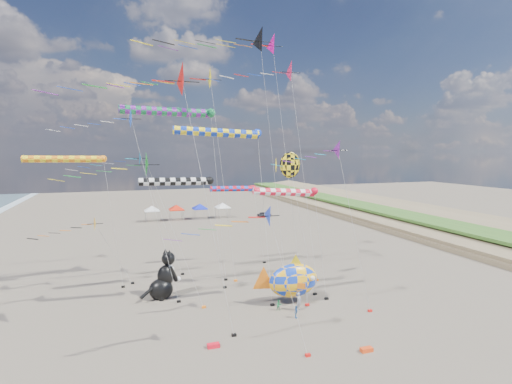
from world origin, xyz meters
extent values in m
plane|color=brown|center=(0.00, 0.00, 0.00)|extent=(260.00, 260.00, 0.00)
cone|color=#D6194A|center=(5.69, 14.96, 22.57)|extent=(2.28, 2.44, 2.52)
cylinder|color=#B2B2B2|center=(7.11, 14.96, 11.28)|extent=(2.85, 0.02, 22.57)
cube|color=black|center=(8.52, 14.96, 0.10)|extent=(0.36, 0.24, 0.20)
cone|color=black|center=(2.08, 16.21, 25.73)|extent=(2.75, 2.95, 3.04)
cylinder|color=#B2B2B2|center=(3.68, 16.21, 12.86)|extent=(3.23, 0.02, 25.73)
cube|color=black|center=(5.28, 16.21, 0.10)|extent=(0.36, 0.24, 0.20)
cone|color=#D60886|center=(6.49, 21.38, 26.68)|extent=(2.52, 2.70, 2.78)
cylinder|color=#B2B2B2|center=(7.91, 21.38, 13.34)|extent=(2.85, 0.02, 26.68)
cube|color=black|center=(9.32, 21.38, 0.10)|extent=(0.36, 0.24, 0.20)
cone|color=yellow|center=(-1.86, 17.71, 21.78)|extent=(2.40, 2.57, 2.65)
cylinder|color=#B2B2B2|center=(-1.00, 17.71, 10.89)|extent=(1.73, 0.02, 21.78)
cube|color=black|center=(-0.15, 17.71, 0.10)|extent=(0.36, 0.24, 0.20)
cone|color=blue|center=(-10.50, 13.47, 17.46)|extent=(1.92, 2.06, 2.12)
cylinder|color=#B2B2B2|center=(-8.77, 13.47, 8.73)|extent=(3.49, 0.02, 17.47)
cube|color=black|center=(-7.03, 13.47, 0.10)|extent=(0.36, 0.24, 0.20)
cone|color=#148AB9|center=(-9.37, 22.02, 13.75)|extent=(1.66, 1.78, 1.84)
cylinder|color=#B2B2B2|center=(-7.39, 22.02, 6.88)|extent=(3.99, 0.02, 13.76)
cube|color=black|center=(-5.40, 22.02, 0.10)|extent=(0.36, 0.24, 0.20)
cone|color=#821D93|center=(5.68, 5.60, 14.58)|extent=(1.66, 1.78, 1.83)
cylinder|color=#B2B2B2|center=(7.35, 5.60, 7.29)|extent=(3.37, 0.02, 14.59)
cube|color=black|center=(9.03, 5.60, 0.10)|extent=(0.36, 0.24, 0.20)
cone|color=#D40700|center=(-5.81, 4.95, 19.43)|extent=(2.55, 2.73, 2.81)
cylinder|color=#B2B2B2|center=(-4.87, 4.95, 9.71)|extent=(1.91, 0.02, 19.43)
cube|color=black|center=(-3.92, 4.95, 0.10)|extent=(0.36, 0.24, 0.20)
cone|color=#119B21|center=(-8.26, 11.32, 13.34)|extent=(2.23, 2.39, 2.47)
cylinder|color=#B2B2B2|center=(-6.65, 11.32, 6.67)|extent=(3.26, 0.02, 13.34)
cube|color=black|center=(-5.03, 11.32, 0.10)|extent=(0.36, 0.24, 0.20)
cone|color=#1330C7|center=(-1.62, 0.26, 10.04)|extent=(1.57, 1.68, 1.74)
cylinder|color=#B2B2B2|center=(-0.72, 0.26, 5.02)|extent=(1.83, 0.02, 10.04)
cube|color=black|center=(0.19, 0.26, 0.10)|extent=(0.36, 0.24, 0.20)
cone|color=gold|center=(-13.67, 20.53, 7.00)|extent=(1.58, 1.69, 1.74)
cylinder|color=#B2B2B2|center=(-12.37, 20.53, 3.50)|extent=(2.63, 0.02, 7.01)
cube|color=black|center=(-11.07, 20.53, 0.10)|extent=(0.36, 0.24, 0.20)
cylinder|color=black|center=(-6.84, 15.94, 11.48)|extent=(7.00, 0.78, 0.78)
sphere|color=black|center=(-3.34, 15.94, 11.48)|extent=(0.82, 0.82, 0.82)
cylinder|color=#B2B2B2|center=(-2.59, 15.94, 5.74)|extent=(1.52, 0.02, 11.48)
cube|color=black|center=(-1.84, 15.94, 0.10)|extent=(0.36, 0.24, 0.20)
cylinder|color=orange|center=(-17.22, 19.59, 13.69)|extent=(7.32, 0.69, 0.69)
sphere|color=orange|center=(-13.56, 19.59, 13.69)|extent=(0.72, 0.72, 0.72)
cylinder|color=#B2B2B2|center=(-12.81, 19.59, 6.85)|extent=(1.52, 0.02, 13.70)
cube|color=black|center=(-12.06, 19.59, 0.10)|extent=(0.36, 0.24, 0.20)
cylinder|color=red|center=(2.22, 9.51, 10.73)|extent=(6.08, 0.68, 0.68)
sphere|color=red|center=(5.26, 9.51, 10.73)|extent=(0.72, 0.72, 0.72)
cylinder|color=#B2B2B2|center=(6.01, 9.51, 5.37)|extent=(1.52, 0.02, 10.74)
cube|color=black|center=(6.76, 9.51, 0.10)|extent=(0.36, 0.24, 0.20)
cylinder|color=#1234B5|center=(-4.02, 9.76, 16.06)|extent=(7.39, 0.73, 0.73)
sphere|color=#1234B5|center=(-0.33, 9.76, 16.06)|extent=(0.77, 0.77, 0.77)
cylinder|color=#B2B2B2|center=(0.42, 9.76, 8.03)|extent=(1.52, 0.02, 16.06)
cube|color=black|center=(1.17, 9.76, 0.10)|extent=(0.36, 0.24, 0.20)
cylinder|color=#167B3E|center=(-7.27, 18.39, 18.52)|extent=(9.34, 0.91, 0.91)
sphere|color=#167B3E|center=(-2.60, 18.39, 18.52)|extent=(0.96, 0.96, 0.96)
cylinder|color=#B2B2B2|center=(-1.85, 18.39, 9.26)|extent=(1.52, 0.02, 18.53)
cube|color=black|center=(-1.10, 18.39, 0.10)|extent=(0.36, 0.24, 0.20)
cylinder|color=red|center=(1.13, 23.59, 9.84)|extent=(5.56, 0.69, 0.69)
sphere|color=red|center=(3.91, 23.59, 9.84)|extent=(0.72, 0.72, 0.72)
cylinder|color=#B2B2B2|center=(4.66, 23.59, 4.92)|extent=(1.52, 0.02, 9.84)
cube|color=black|center=(5.41, 23.59, 0.10)|extent=(0.36, 0.24, 0.20)
ellipsoid|color=yellow|center=(4.31, 13.05, 13.07)|extent=(2.20, 0.40, 2.64)
cone|color=yellow|center=(2.81, 13.05, 13.07)|extent=(0.12, 1.80, 1.80)
cylinder|color=#B2B2B2|center=(5.31, 12.05, 6.54)|extent=(2.03, 2.03, 13.08)
cube|color=black|center=(6.31, 11.05, 0.10)|extent=(0.36, 0.24, 0.20)
ellipsoid|color=#1339BF|center=(3.28, 9.72, 2.25)|extent=(5.23, 3.00, 3.28)
cone|color=orange|center=(0.43, 9.72, 2.25)|extent=(2.37, 0.66, 2.40)
cone|color=yellow|center=(3.49, 9.72, 3.89)|extent=(1.73, 0.49, 1.75)
cylinder|color=#B2B2B2|center=(4.43, 9.22, 0.85)|extent=(0.36, 1.04, 1.73)
cube|color=red|center=(4.28, 8.72, 0.10)|extent=(0.36, 0.24, 0.20)
imported|color=gray|center=(3.07, 7.97, 0.84)|extent=(0.73, 0.69, 1.67)
imported|color=#288D4F|center=(1.34, 8.53, 0.50)|extent=(0.51, 0.41, 1.01)
imported|color=#1F5093|center=(2.11, 6.50, 0.55)|extent=(0.62, 0.68, 1.11)
cube|color=red|center=(-5.85, 3.69, 0.15)|extent=(0.90, 0.44, 0.30)
cube|color=blue|center=(4.35, 12.50, 0.15)|extent=(0.90, 0.44, 0.30)
cube|color=#ED4114|center=(4.52, -0.49, 0.15)|extent=(0.90, 0.44, 0.30)
cube|color=silver|center=(-6.00, 60.00, 2.25)|extent=(3.00, 3.00, 0.15)
pyramid|color=silver|center=(-6.00, 60.00, 3.30)|extent=(4.20, 4.20, 1.00)
cylinder|color=#999999|center=(-7.30, 58.70, 1.10)|extent=(0.08, 0.08, 2.20)
cylinder|color=#999999|center=(-4.70, 58.70, 1.10)|extent=(0.08, 0.08, 2.20)
cylinder|color=#999999|center=(-7.30, 61.30, 1.10)|extent=(0.08, 0.08, 2.20)
cylinder|color=#999999|center=(-4.70, 61.30, 1.10)|extent=(0.08, 0.08, 2.20)
cube|color=red|center=(-1.00, 60.00, 2.25)|extent=(3.00, 3.00, 0.15)
pyramid|color=red|center=(-1.00, 60.00, 3.30)|extent=(4.20, 4.20, 1.00)
cylinder|color=#999999|center=(-2.30, 58.70, 1.10)|extent=(0.08, 0.08, 2.20)
cylinder|color=#999999|center=(0.30, 58.70, 1.10)|extent=(0.08, 0.08, 2.20)
cylinder|color=#999999|center=(-2.30, 61.30, 1.10)|extent=(0.08, 0.08, 2.20)
cylinder|color=#999999|center=(0.30, 61.30, 1.10)|extent=(0.08, 0.08, 2.20)
cube|color=#1321C2|center=(4.00, 60.00, 2.25)|extent=(3.00, 3.00, 0.15)
pyramid|color=#1321C2|center=(4.00, 60.00, 3.30)|extent=(4.20, 4.20, 1.00)
cylinder|color=#999999|center=(2.70, 58.70, 1.10)|extent=(0.08, 0.08, 2.20)
cylinder|color=#999999|center=(5.30, 58.70, 1.10)|extent=(0.08, 0.08, 2.20)
cylinder|color=#999999|center=(2.70, 61.30, 1.10)|extent=(0.08, 0.08, 2.20)
cylinder|color=#999999|center=(5.30, 61.30, 1.10)|extent=(0.08, 0.08, 2.20)
cube|color=white|center=(9.00, 60.00, 2.25)|extent=(3.00, 3.00, 0.15)
pyramid|color=white|center=(9.00, 60.00, 3.30)|extent=(4.20, 4.20, 1.00)
cylinder|color=#999999|center=(7.70, 58.70, 1.10)|extent=(0.08, 0.08, 2.20)
cylinder|color=#999999|center=(10.30, 58.70, 1.10)|extent=(0.08, 0.08, 2.20)
cylinder|color=#999999|center=(7.70, 61.30, 1.10)|extent=(0.08, 0.08, 2.20)
cylinder|color=#999999|center=(10.30, 61.30, 1.10)|extent=(0.08, 0.08, 2.20)
imported|color=#26262D|center=(17.94, 58.00, 0.55)|extent=(3.32, 1.49, 1.11)
camera|label=1|loc=(-11.97, -23.98, 14.45)|focal=28.00mm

